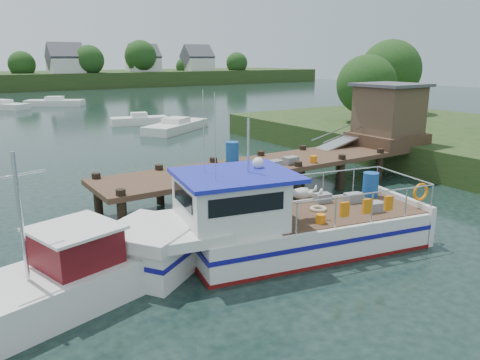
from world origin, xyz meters
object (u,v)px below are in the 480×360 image
work_boat (47,286)px  moored_c (176,126)px  dock (353,132)px  lobster_boat (269,226)px  moored_far (55,102)px  moored_d (3,106)px  moored_b (139,120)px

work_boat → moored_c: bearing=42.5°
dock → work_boat: size_ratio=2.28×
moored_c → lobster_boat: bearing=-133.6°
moored_far → moored_d: 5.86m
work_boat → moored_d: (5.42, 48.85, -0.21)m
lobster_boat → work_boat: size_ratio=1.40×
moored_b → work_boat: bearing=-137.1°
moored_d → moored_b: bearing=-71.9°
moored_far → moored_c: size_ratio=1.00×
lobster_boat → moored_c: 24.98m
moored_b → moored_c: 5.24m
moored_c → moored_d: (-9.23, 25.64, 0.00)m
dock → moored_d: 45.05m
dock → moored_far: size_ratio=2.40×
moored_b → moored_far: bearing=74.7°
dock → moored_b: bearing=93.8°
moored_b → dock: bearing=-107.8°
lobster_boat → work_boat: (-6.20, 0.29, -0.28)m
dock → lobster_boat: (-8.91, -5.18, -1.35)m
lobster_boat → moored_c: bearing=81.5°
dock → moored_c: bearing=91.4°
dock → work_boat: dock is taller
dock → moored_c: size_ratio=2.41×
moored_far → moored_d: (-5.83, -0.64, -0.02)m
moored_c → moored_d: size_ratio=1.07×
work_boat → moored_far: 50.75m
dock → lobster_boat: size_ratio=1.63×
work_boat → moored_b: 31.42m
moored_far → moored_c: moored_far is taller
moored_far → moored_b: 21.27m
lobster_boat → work_boat: 6.21m
work_boat → moored_c: work_boat is taller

